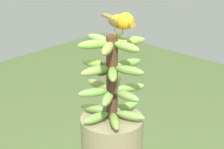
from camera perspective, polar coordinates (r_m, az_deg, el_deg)
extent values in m
cylinder|color=#4C2D1E|center=(1.45, 0.00, -0.62)|extent=(0.04, 0.04, 0.34)
ellipsoid|color=olive|center=(1.45, 0.41, -7.00)|extent=(0.10, 0.11, 0.03)
ellipsoid|color=#749647|center=(1.49, 2.72, -6.11)|extent=(0.07, 0.12, 0.03)
ellipsoid|color=#73A141|center=(1.56, 2.22, -4.78)|extent=(0.12, 0.05, 0.03)
ellipsoid|color=#6BA042|center=(1.58, -0.37, -4.30)|extent=(0.10, 0.11, 0.03)
ellipsoid|color=olive|center=(1.54, -2.63, -5.08)|extent=(0.07, 0.12, 0.03)
ellipsoid|color=#6EA03F|center=(1.48, -2.35, -6.44)|extent=(0.12, 0.05, 0.03)
ellipsoid|color=olive|center=(1.54, 0.60, -1.19)|extent=(0.12, 0.09, 0.03)
ellipsoid|color=olive|center=(1.52, -2.05, -1.53)|extent=(0.04, 0.12, 0.03)
ellipsoid|color=#6C9B42|center=(1.46, -2.78, -2.69)|extent=(0.12, 0.09, 0.03)
ellipsoid|color=#78A144|center=(1.41, -0.65, -3.55)|extent=(0.12, 0.09, 0.03)
ellipsoid|color=olive|center=(1.43, 2.18, -3.16)|extent=(0.04, 0.12, 0.03)
ellipsoid|color=#749948|center=(1.50, 2.70, -1.96)|extent=(0.12, 0.09, 0.03)
ellipsoid|color=#76A23B|center=(1.47, -2.45, 1.61)|extent=(0.06, 0.12, 0.03)
ellipsoid|color=#7C9B46|center=(1.40, -2.49, 0.57)|extent=(0.12, 0.06, 0.03)
ellipsoid|color=olive|center=(1.37, 0.08, 0.04)|extent=(0.11, 0.11, 0.03)
ellipsoid|color=olive|center=(1.41, 2.56, 0.62)|extent=(0.06, 0.12, 0.03)
ellipsoid|color=olive|center=(1.47, 2.37, 1.66)|extent=(0.12, 0.06, 0.03)
ellipsoid|color=#7C9F42|center=(1.50, -0.08, 2.13)|extent=(0.11, 0.11, 0.03)
ellipsoid|color=#7CA041|center=(1.43, 2.67, 5.00)|extent=(0.12, 0.09, 0.03)
ellipsoid|color=#709D3F|center=(1.47, 0.61, 5.56)|extent=(0.12, 0.09, 0.03)
ellipsoid|color=olive|center=(1.45, -2.01, 5.32)|extent=(0.03, 0.12, 0.03)
ellipsoid|color=#6EA13B|center=(1.39, -2.74, 4.49)|extent=(0.12, 0.09, 0.03)
ellipsoid|color=olive|center=(1.34, -0.67, 3.87)|extent=(0.12, 0.09, 0.03)
ellipsoid|color=olive|center=(1.36, 2.14, 4.14)|extent=(0.03, 0.12, 0.03)
cone|color=brown|center=(1.42, -1.59, 1.14)|extent=(0.04, 0.04, 0.06)
cone|color=#4C2D1E|center=(1.42, 0.08, -1.46)|extent=(0.04, 0.04, 0.06)
cylinder|color=#C68933|center=(1.40, 0.54, 6.33)|extent=(0.00, 0.01, 0.02)
cylinder|color=#C68933|center=(1.42, 1.59, 6.49)|extent=(0.01, 0.00, 0.02)
ellipsoid|color=orange|center=(1.40, 1.08, 7.85)|extent=(0.08, 0.11, 0.05)
ellipsoid|color=brown|center=(1.39, 0.09, 7.77)|extent=(0.03, 0.07, 0.03)
ellipsoid|color=brown|center=(1.41, 1.85, 8.01)|extent=(0.03, 0.07, 0.03)
cube|color=brown|center=(1.47, -0.52, 8.65)|extent=(0.05, 0.08, 0.01)
sphere|color=orange|center=(1.36, 2.02, 7.95)|extent=(0.06, 0.06, 0.06)
sphere|color=black|center=(1.36, 3.02, 8.17)|extent=(0.01, 0.01, 0.01)
cone|color=orange|center=(1.33, 2.87, 7.58)|extent=(0.03, 0.04, 0.02)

